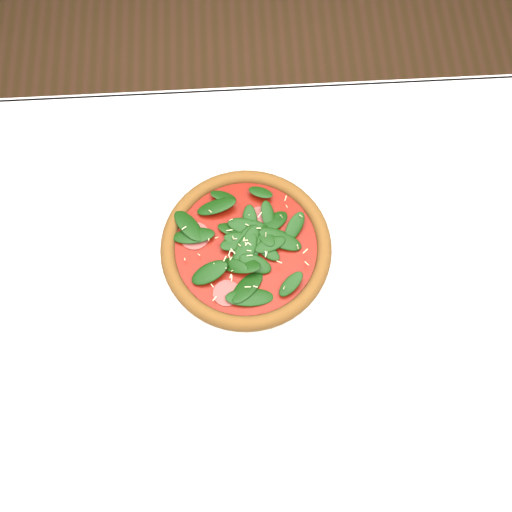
{
  "coord_description": "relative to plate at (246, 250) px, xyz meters",
  "views": [
    {
      "loc": [
        -0.05,
        -0.27,
        1.65
      ],
      "look_at": [
        -0.03,
        0.05,
        0.77
      ],
      "focal_mm": 40.0,
      "sensor_mm": 36.0,
      "label": 1
    }
  ],
  "objects": [
    {
      "name": "pizza",
      "position": [
        0.0,
        0.0,
        0.02
      ],
      "size": [
        0.35,
        0.35,
        0.04
      ],
      "rotation": [
        0.0,
        0.0,
        -0.29
      ],
      "color": "olive",
      "rests_on": "plate"
    },
    {
      "name": "plate",
      "position": [
        0.0,
        0.0,
        0.0
      ],
      "size": [
        0.33,
        0.33,
        0.01
      ],
      "color": "white",
      "rests_on": "dining_table"
    },
    {
      "name": "ground",
      "position": [
        0.04,
        -0.07,
        -0.76
      ],
      "size": [
        6.0,
        6.0,
        0.0
      ],
      "primitive_type": "plane",
      "color": "brown",
      "rests_on": "ground"
    },
    {
      "name": "dining_table",
      "position": [
        0.04,
        -0.07,
        -0.11
      ],
      "size": [
        1.21,
        0.81,
        0.75
      ],
      "color": "white",
      "rests_on": "ground"
    }
  ]
}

